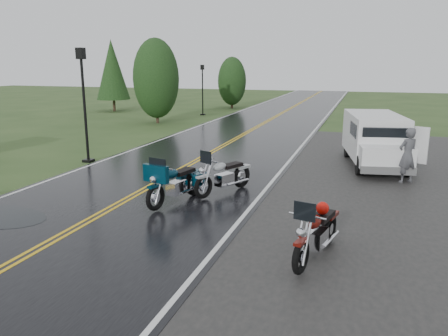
# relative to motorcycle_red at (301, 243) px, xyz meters

# --- Properties ---
(ground) EXTENTS (120.00, 120.00, 0.00)m
(ground) POSITION_rel_motorcycle_red_xyz_m (-5.77, 2.30, -0.71)
(ground) COLOR #2D471E
(ground) RESTS_ON ground
(road) EXTENTS (8.00, 100.00, 0.04)m
(road) POSITION_rel_motorcycle_red_xyz_m (-5.77, 12.30, -0.69)
(road) COLOR black
(road) RESTS_ON ground
(motorcycle_red) EXTENTS (1.39, 2.53, 1.42)m
(motorcycle_red) POSITION_rel_motorcycle_red_xyz_m (0.00, 0.00, 0.00)
(motorcycle_red) COLOR #580F0A
(motorcycle_red) RESTS_ON ground
(motorcycle_teal) EXTENTS (1.48, 2.67, 1.49)m
(motorcycle_teal) POSITION_rel_motorcycle_red_xyz_m (-4.41, 2.55, 0.04)
(motorcycle_teal) COLOR #052A3A
(motorcycle_teal) RESTS_ON ground
(motorcycle_silver) EXTENTS (1.84, 2.60, 1.45)m
(motorcycle_silver) POSITION_rel_motorcycle_red_xyz_m (-3.54, 4.02, 0.01)
(motorcycle_silver) COLOR #A7ABAF
(motorcycle_silver) RESTS_ON ground
(van_white) EXTENTS (2.95, 5.69, 2.13)m
(van_white) POSITION_rel_motorcycle_red_xyz_m (0.93, 8.67, 0.35)
(van_white) COLOR white
(van_white) RESTS_ON ground
(person_at_van) EXTENTS (0.84, 0.79, 1.93)m
(person_at_van) POSITION_rel_motorcycle_red_xyz_m (2.48, 8.09, 0.26)
(person_at_van) COLOR #48494D
(person_at_van) RESTS_ON ground
(lamp_post_near_left) EXTENTS (0.41, 0.41, 4.77)m
(lamp_post_near_left) POSITION_rel_motorcycle_red_xyz_m (-10.13, 7.59, 1.68)
(lamp_post_near_left) COLOR black
(lamp_post_near_left) RESTS_ON ground
(lamp_post_far_left) EXTENTS (0.35, 0.35, 4.07)m
(lamp_post_far_left) POSITION_rel_motorcycle_red_xyz_m (-11.73, 25.59, 1.33)
(lamp_post_far_left) COLOR black
(lamp_post_far_left) RESTS_ON ground
(tree_left_mid) EXTENTS (3.20, 3.20, 4.99)m
(tree_left_mid) POSITION_rel_motorcycle_red_xyz_m (-13.04, 19.98, 1.79)
(tree_left_mid) COLOR #1E3D19
(tree_left_mid) RESTS_ON ground
(tree_left_far) EXTENTS (2.64, 2.64, 4.06)m
(tree_left_far) POSITION_rel_motorcycle_red_xyz_m (-11.15, 31.85, 1.32)
(tree_left_far) COLOR #1E3D19
(tree_left_far) RESTS_ON ground
(pine_left_far) EXTENTS (2.88, 2.88, 6.00)m
(pine_left_far) POSITION_rel_motorcycle_red_xyz_m (-20.28, 26.03, 2.29)
(pine_left_far) COLOR #1E3D19
(pine_left_far) RESTS_ON ground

